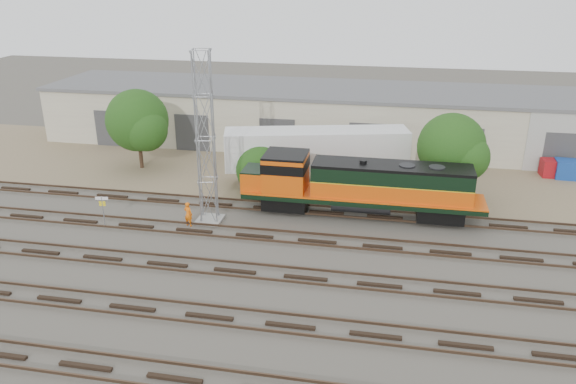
% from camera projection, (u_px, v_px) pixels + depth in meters
% --- Properties ---
extents(ground, '(140.00, 140.00, 0.00)m').
position_uv_depth(ground, '(314.00, 253.00, 33.36)').
color(ground, '#47423A').
rests_on(ground, ground).
extents(dirt_strip, '(80.00, 16.00, 0.02)m').
position_uv_depth(dirt_strip, '(340.00, 170.00, 47.04)').
color(dirt_strip, '#726047').
rests_on(dirt_strip, ground).
extents(tracks, '(80.00, 20.40, 0.28)m').
position_uv_depth(tracks, '(306.00, 278.00, 30.60)').
color(tracks, black).
rests_on(tracks, ground).
extents(warehouse, '(58.40, 10.40, 5.30)m').
position_uv_depth(warehouse, '(350.00, 117.00, 53.32)').
color(warehouse, beige).
rests_on(warehouse, ground).
extents(locomotive, '(16.22, 2.84, 3.90)m').
position_uv_depth(locomotive, '(358.00, 185.00, 37.64)').
color(locomotive, black).
rests_on(locomotive, tracks).
extents(signal_tower, '(1.66, 1.66, 11.28)m').
position_uv_depth(signal_tower, '(206.00, 142.00, 35.63)').
color(signal_tower, gray).
rests_on(signal_tower, ground).
extents(sign_post, '(0.83, 0.17, 2.04)m').
position_uv_depth(sign_post, '(102.00, 205.00, 36.54)').
color(sign_post, gray).
rests_on(sign_post, ground).
extents(worker, '(0.70, 0.57, 1.67)m').
position_uv_depth(worker, '(188.00, 214.00, 36.67)').
color(worker, orange).
rests_on(worker, ground).
extents(semi_trailer, '(14.30, 6.12, 4.32)m').
position_uv_depth(semi_trailer, '(321.00, 150.00, 43.33)').
color(semi_trailer, silver).
rests_on(semi_trailer, ground).
extents(dumpster_blue, '(1.65, 1.55, 1.50)m').
position_uv_depth(dumpster_blue, '(565.00, 169.00, 45.12)').
color(dumpster_blue, '#153F96').
rests_on(dumpster_blue, ground).
extents(dumpster_red, '(1.58, 1.49, 1.40)m').
position_uv_depth(dumpster_red, '(551.00, 168.00, 45.53)').
color(dumpster_red, maroon).
rests_on(dumpster_red, ground).
extents(tree_west, '(5.38, 5.12, 6.70)m').
position_uv_depth(tree_west, '(139.00, 123.00, 45.98)').
color(tree_west, '#382619').
rests_on(tree_west, ground).
extents(tree_mid, '(3.93, 3.75, 3.75)m').
position_uv_depth(tree_mid, '(263.00, 172.00, 42.18)').
color(tree_mid, '#382619').
rests_on(tree_mid, ground).
extents(tree_east, '(5.01, 4.77, 6.44)m').
position_uv_depth(tree_east, '(455.00, 149.00, 39.47)').
color(tree_east, '#382619').
rests_on(tree_east, ground).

